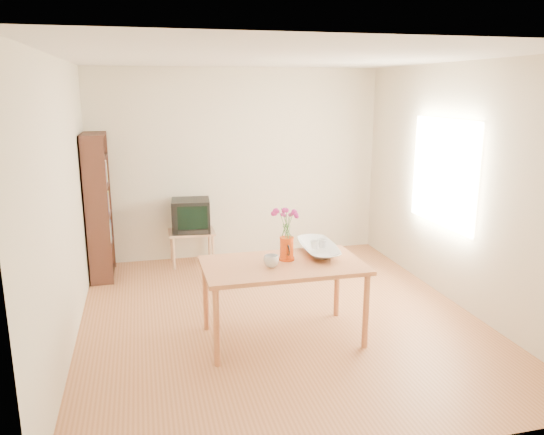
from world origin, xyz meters
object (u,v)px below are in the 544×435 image
object	(u,v)px
pitcher	(287,249)
bowl	(319,229)
table	(283,271)
television	(191,215)
mug	(271,261)

from	to	relation	value
pitcher	bowl	distance (m)	0.42
table	television	size ratio (longest dim) A/B	2.78
pitcher	television	bearing A→B (deg)	110.99
mug	table	bearing A→B (deg)	179.70
table	mug	distance (m)	0.20
bowl	pitcher	bearing A→B (deg)	-157.90
table	mug	world-z (taller)	mug
mug	television	world-z (taller)	television
pitcher	mug	distance (m)	0.25
mug	bowl	xyz separation A→B (m)	(0.55, 0.31, 0.18)
pitcher	table	bearing A→B (deg)	-117.93
pitcher	television	size ratio (longest dim) A/B	0.42
table	pitcher	world-z (taller)	pitcher
mug	bowl	world-z (taller)	bowl
table	television	distance (m)	2.52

